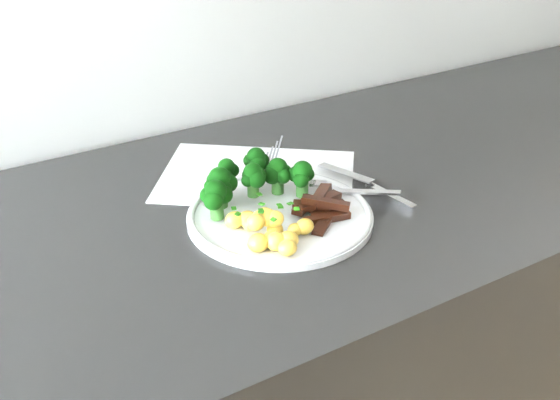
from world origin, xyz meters
TOP-DOWN VIEW (x-y plane):
  - recipe_paper at (-0.12, 1.76)m, footprint 0.35×0.34m
  - plate at (-0.16, 1.63)m, footprint 0.25×0.25m
  - broccoli at (-0.17, 1.68)m, footprint 0.17×0.09m
  - potatoes at (-0.20, 1.59)m, footprint 0.10×0.11m
  - beef_strips at (-0.11, 1.60)m, footprint 0.08×0.09m
  - fork at (-0.05, 1.63)m, footprint 0.12×0.12m
  - knife at (-0.00, 1.62)m, footprint 0.05×0.17m

SIDE VIEW (x-z plane):
  - recipe_paper at x=-0.12m, z-range 0.90..0.90m
  - plate at x=-0.16m, z-range 0.90..0.91m
  - knife at x=0.00m, z-range 0.90..0.92m
  - fork at x=-0.05m, z-range 0.91..0.92m
  - beef_strips at x=-0.11m, z-range 0.90..0.93m
  - potatoes at x=-0.20m, z-range 0.90..0.94m
  - broccoli at x=-0.17m, z-range 0.91..0.97m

